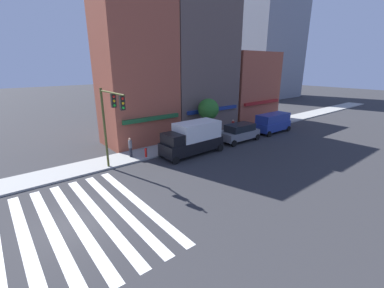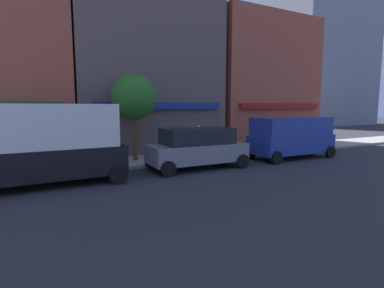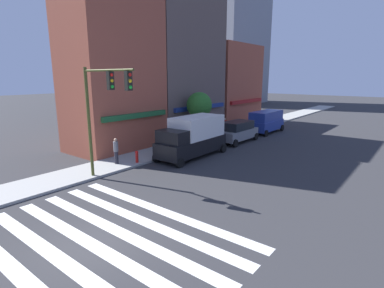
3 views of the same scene
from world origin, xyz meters
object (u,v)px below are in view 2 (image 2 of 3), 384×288
Objects in this scene: suv_grey at (197,147)px; pedestrian_red_jacket at (199,140)px; van_blue at (292,136)px; box_truck_black at (39,144)px; street_tree at (134,97)px.

suv_grey is 2.57m from pedestrian_red_jacket.
van_blue is 2.83× the size of pedestrian_red_jacket.
pedestrian_red_jacket is at bearing 59.90° from suv_grey.
box_truck_black is 12.89m from van_blue.
box_truck_black is 1.40× the size of street_tree.
box_truck_black reaches higher than suv_grey.
suv_grey is 4.28m from street_tree.
box_truck_black is 1.32× the size of suv_grey.
van_blue is 1.12× the size of street_tree.
van_blue reaches higher than suv_grey.
suv_grey is at bearing -1.02° from box_truck_black.
pedestrian_red_jacket is 4.25m from street_tree.
van_blue is at bearing 0.83° from suv_grey.
pedestrian_red_jacket is (8.01, 2.20, -0.51)m from box_truck_black.
van_blue is (6.19, -0.00, 0.25)m from suv_grey.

